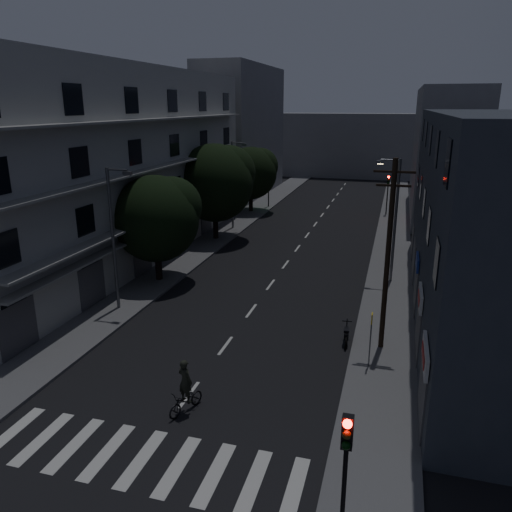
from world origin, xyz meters
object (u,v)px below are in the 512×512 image
Objects in this scene: traffic_signal_near at (346,457)px; utility_pole at (388,253)px; bus_stop_sign at (371,330)px; cyclist at (186,394)px; motorcycle at (346,335)px.

utility_pole is (0.53, 12.19, 1.77)m from traffic_signal_near.
utility_pole is at bearing 77.89° from bus_stop_sign.
traffic_signal_near reaches higher than cyclist.
utility_pole reaches higher than cyclist.
bus_stop_sign is at bearing 59.66° from cyclist.
traffic_signal_near is at bearing -89.27° from motorcycle.
traffic_signal_near reaches higher than motorcycle.
motorcycle is (-1.24, 2.22, -1.46)m from bus_stop_sign.
traffic_signal_near is 12.69m from motorcycle.
utility_pole is at bearing 87.52° from traffic_signal_near.
cyclist is at bearing -129.95° from motorcycle.
bus_stop_sign is at bearing -65.52° from motorcycle.
bus_stop_sign is at bearing -102.11° from utility_pole.
utility_pole is 4.75m from motorcycle.
cyclist is (-6.54, -5.25, -1.14)m from bus_stop_sign.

